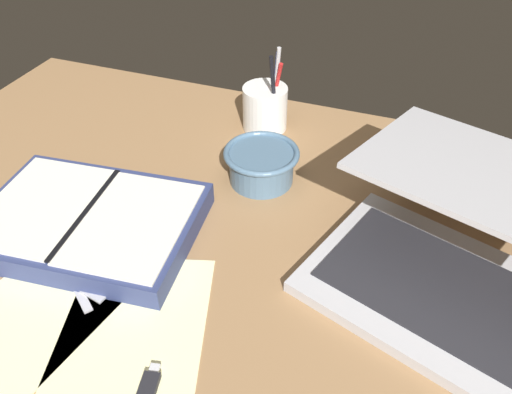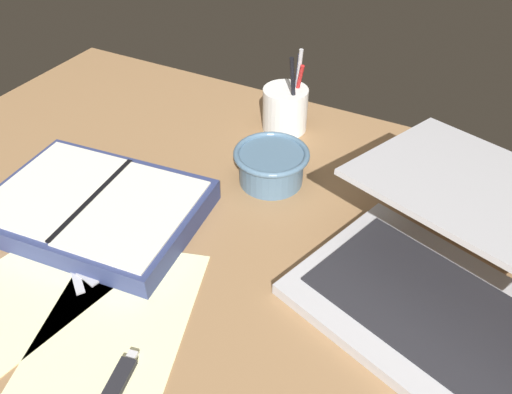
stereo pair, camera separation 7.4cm
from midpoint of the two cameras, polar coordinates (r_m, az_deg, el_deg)
desk_top at (r=74.10cm, az=-5.71°, el=-8.68°), size 140.00×100.00×2.00cm
laptop at (r=71.28cm, az=19.48°, el=-6.21°), size 43.88×44.59×15.63cm
bowl at (r=86.09cm, az=-1.83°, el=3.70°), size 13.08×13.08×6.28cm
pen_cup at (r=100.15cm, az=-1.05°, el=10.17°), size 8.86×8.86×16.70cm
planner at (r=82.31cm, az=-21.04°, el=-2.77°), size 35.14×26.65×4.26cm
scissors at (r=79.36cm, az=-24.16°, el=-7.50°), size 13.72×9.47×0.80cm
paper_sheet_front at (r=68.39cm, az=-17.24°, el=-15.34°), size 25.68×31.63×0.16cm
paper_sheet_beside_planner at (r=74.79cm, az=-28.10°, el=-13.17°), size 21.60×27.18×0.16cm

